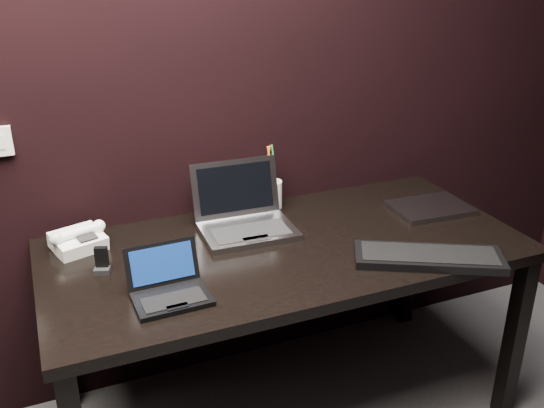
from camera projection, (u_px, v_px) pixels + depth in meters
name	position (u px, v px, depth m)	size (l,w,h in m)	color
wall_back	(167.00, 74.00, 2.17)	(4.00, 4.00, 0.00)	black
desk	(286.00, 264.00, 2.19)	(1.70, 0.80, 0.74)	black
netbook	(169.00, 288.00, 1.84)	(0.23, 0.21, 0.15)	black
silver_laptop	(245.00, 219.00, 2.26)	(0.35, 0.32, 0.23)	gray
ext_keyboard	(429.00, 257.00, 2.05)	(0.52, 0.38, 0.03)	black
closed_laptop	(430.00, 208.00, 2.44)	(0.31, 0.23, 0.02)	gray
desk_phone	(78.00, 240.00, 2.12)	(0.21, 0.19, 0.10)	white
mobile_phone	(102.00, 263.00, 1.98)	(0.06, 0.05, 0.09)	black
pen_cup	(271.00, 193.00, 2.45)	(0.11, 0.11, 0.26)	white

